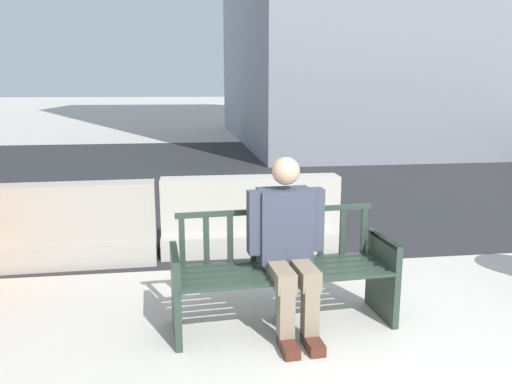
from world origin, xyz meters
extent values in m
cube|color=#28282B|center=(0.00, 8.70, 0.00)|extent=(120.00, 12.00, 0.01)
cube|color=#28382D|center=(-1.24, 1.31, 0.33)|extent=(0.08, 0.52, 0.66)
cube|color=#28382D|center=(0.40, 1.42, 0.33)|extent=(0.08, 0.52, 0.66)
cube|color=#28382D|center=(-0.42, 1.37, 0.22)|extent=(0.06, 0.33, 0.45)
cube|color=#28382D|center=(-0.40, 1.14, 0.45)|extent=(1.60, 0.18, 0.02)
cube|color=#28382D|center=(-0.41, 1.25, 0.45)|extent=(1.60, 0.18, 0.02)
cube|color=#28382D|center=(-0.42, 1.37, 0.45)|extent=(1.60, 0.18, 0.02)
cube|color=#28382D|center=(-0.43, 1.48, 0.45)|extent=(1.60, 0.18, 0.02)
cube|color=#28382D|center=(-0.43, 1.60, 0.45)|extent=(1.60, 0.18, 0.02)
cube|color=#28382D|center=(-0.43, 1.61, 0.86)|extent=(1.60, 0.14, 0.04)
cube|color=#28382D|center=(-1.18, 1.56, 0.65)|extent=(0.05, 0.03, 0.38)
cube|color=#28382D|center=(-0.99, 1.57, 0.65)|extent=(0.05, 0.03, 0.38)
cube|color=#28382D|center=(-0.81, 1.58, 0.65)|extent=(0.05, 0.03, 0.38)
cube|color=#28382D|center=(-0.62, 1.60, 0.65)|extent=(0.05, 0.03, 0.38)
cube|color=#28382D|center=(-0.43, 1.61, 0.65)|extent=(0.05, 0.03, 0.38)
cube|color=#28382D|center=(-0.25, 1.62, 0.65)|extent=(0.05, 0.03, 0.38)
cube|color=#28382D|center=(-0.06, 1.63, 0.65)|extent=(0.05, 0.03, 0.38)
cube|color=#28382D|center=(0.13, 1.65, 0.65)|extent=(0.05, 0.03, 0.38)
cube|color=#28382D|center=(0.31, 1.66, 0.65)|extent=(0.05, 0.03, 0.38)
cube|color=#28382D|center=(-1.23, 1.29, 0.65)|extent=(0.08, 0.46, 0.03)
cube|color=#28382D|center=(0.40, 1.40, 0.65)|extent=(0.08, 0.46, 0.03)
cube|color=#383D4C|center=(-0.40, 1.44, 0.79)|extent=(0.42, 0.27, 0.56)
sphere|color=tan|center=(-0.40, 1.42, 1.21)|extent=(0.21, 0.21, 0.21)
cube|color=#7F705B|center=(-0.48, 1.21, 0.48)|extent=(0.17, 0.45, 0.14)
cube|color=#7F705B|center=(-0.30, 1.23, 0.48)|extent=(0.17, 0.45, 0.14)
cube|color=#7F705B|center=(-0.47, 1.04, 0.23)|extent=(0.12, 0.12, 0.45)
cube|color=#7F705B|center=(-0.29, 1.06, 0.23)|extent=(0.12, 0.12, 0.45)
cube|color=#4C2319|center=(-0.46, 0.96, 0.04)|extent=(0.13, 0.27, 0.08)
cube|color=#4C2319|center=(-0.28, 0.98, 0.04)|extent=(0.13, 0.27, 0.08)
cube|color=#383D4C|center=(-0.65, 1.39, 0.83)|extent=(0.10, 0.13, 0.48)
cube|color=#383D4C|center=(-0.16, 1.43, 0.83)|extent=(0.10, 0.13, 0.48)
cube|color=#ADA89E|center=(-0.42, 3.27, 0.12)|extent=(2.01, 0.71, 0.24)
cube|color=#ADA89E|center=(-0.42, 3.27, 0.54)|extent=(2.00, 0.33, 0.60)
cube|color=#9E998E|center=(-2.47, 3.13, 0.12)|extent=(2.02, 0.73, 0.24)
cube|color=#9E998E|center=(-2.47, 3.13, 0.54)|extent=(2.01, 0.35, 0.60)
camera|label=1|loc=(-1.14, -2.16, 1.82)|focal=35.00mm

